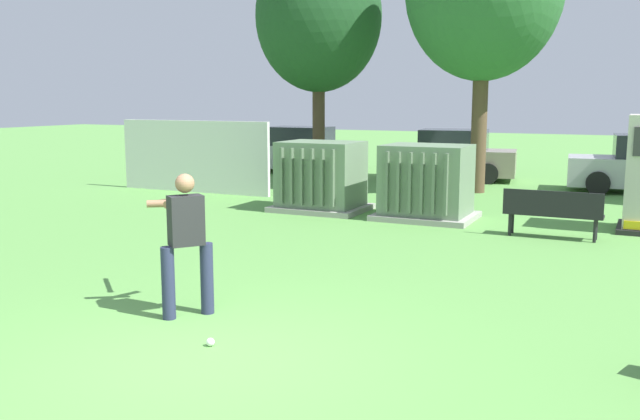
{
  "coord_description": "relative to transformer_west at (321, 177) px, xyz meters",
  "views": [
    {
      "loc": [
        3.86,
        -5.57,
        2.62
      ],
      "look_at": [
        -0.42,
        3.5,
        1.0
      ],
      "focal_mm": 39.01,
      "sensor_mm": 36.0,
      "label": 1
    }
  ],
  "objects": [
    {
      "name": "park_bench",
      "position": [
        5.34,
        -1.13,
        -0.25
      ],
      "size": [
        1.8,
        0.41,
        0.92
      ],
      "color": "black",
      "rests_on": "ground"
    },
    {
      "name": "batter",
      "position": [
        1.92,
        -7.91,
        0.19
      ],
      "size": [
        1.42,
        1.19,
        1.74
      ],
      "color": "#282D4C",
      "rests_on": "ground"
    },
    {
      "name": "fence_panel",
      "position": [
        -4.61,
        1.44,
        0.21
      ],
      "size": [
        4.8,
        0.12,
        2.0
      ],
      "primitive_type": "cube",
      "color": "silver",
      "rests_on": "ground"
    },
    {
      "name": "tree_left",
      "position": [
        -2.49,
        5.12,
        4.27
      ],
      "size": [
        3.86,
        3.86,
        7.38
      ],
      "color": "#4C3828",
      "rests_on": "ground"
    },
    {
      "name": "parked_car_leftmost",
      "position": [
        -4.38,
        7.28,
        -0.04
      ],
      "size": [
        4.22,
        1.96,
        1.62
      ],
      "color": "#B2B2B7",
      "rests_on": "ground"
    },
    {
      "name": "transformer_west",
      "position": [
        0.0,
        0.0,
        0.0
      ],
      "size": [
        2.1,
        1.7,
        1.62
      ],
      "color": "#9E9B93",
      "rests_on": "ground"
    },
    {
      "name": "transformer_mid_west",
      "position": [
        2.57,
        -0.06,
        0.0
      ],
      "size": [
        2.1,
        1.7,
        1.62
      ],
      "color": "#9E9B93",
      "rests_on": "ground"
    },
    {
      "name": "ground_plane",
      "position": [
        3.02,
        -9.06,
        -0.79
      ],
      "size": [
        96.0,
        96.0,
        0.0
      ],
      "primitive_type": "plane",
      "color": "#5B9947"
    },
    {
      "name": "sports_ball",
      "position": [
        2.79,
        -8.71,
        -0.74
      ],
      "size": [
        0.09,
        0.09,
        0.09
      ],
      "primitive_type": "sphere",
      "color": "white",
      "rests_on": "ground"
    },
    {
      "name": "parked_car_left_of_center",
      "position": [
        1.1,
        7.45,
        -0.04
      ],
      "size": [
        4.4,
        2.37,
        1.62
      ],
      "color": "gray",
      "rests_on": "ground"
    }
  ]
}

